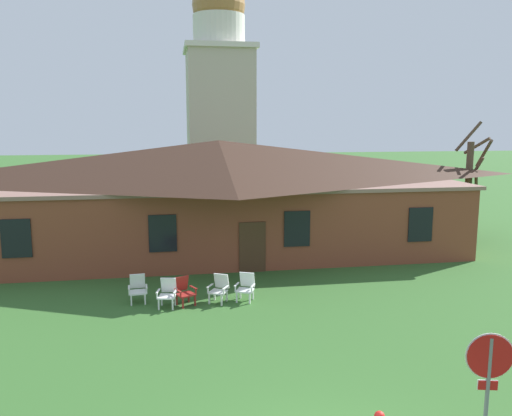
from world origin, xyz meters
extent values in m
cube|color=brown|center=(0.00, 17.90, 1.60)|extent=(21.95, 10.00, 3.20)
cube|color=#8C6458|center=(0.00, 17.90, 3.28)|extent=(22.39, 10.20, 0.16)
pyramid|color=#382319|center=(0.00, 17.90, 4.31)|extent=(22.82, 10.40, 1.91)
cube|color=black|center=(-8.23, 12.87, 1.76)|extent=(1.10, 0.06, 1.50)
cube|color=black|center=(-2.74, 12.87, 1.76)|extent=(1.10, 0.06, 1.50)
cube|color=black|center=(2.74, 12.87, 1.76)|extent=(1.10, 0.06, 1.50)
cube|color=black|center=(8.23, 12.87, 1.76)|extent=(1.10, 0.06, 1.50)
cube|color=#422819|center=(0.87, 12.87, 1.05)|extent=(1.10, 0.06, 2.10)
cube|color=#BCB29E|center=(1.48, 31.94, 5.67)|extent=(4.80, 4.80, 11.35)
cube|color=silver|center=(1.48, 31.94, 11.53)|extent=(5.18, 5.18, 0.36)
cylinder|color=silver|center=(1.48, 31.94, 12.81)|extent=(3.80, 3.80, 2.20)
sphere|color=#9E6B38|center=(1.48, 31.94, 14.59)|extent=(3.88, 3.88, 3.88)
cylinder|color=slate|center=(2.75, -0.26, 1.28)|extent=(0.07, 0.07, 2.56)
cylinder|color=white|center=(2.76, -0.24, 2.23)|extent=(0.79, 0.20, 0.81)
cylinder|color=#B71414|center=(2.75, -0.27, 2.23)|extent=(0.74, 0.19, 0.76)
cube|color=#B71414|center=(2.75, -0.26, 1.71)|extent=(0.32, 0.10, 0.16)
cube|color=white|center=(2.76, -0.24, 1.71)|extent=(0.33, 0.09, 0.18)
cube|color=silver|center=(-3.35, 9.60, 0.18)|extent=(0.05, 0.05, 0.36)
cube|color=silver|center=(-3.81, 9.57, 0.18)|extent=(0.05, 0.05, 0.36)
cube|color=silver|center=(-3.38, 10.04, 0.18)|extent=(0.05, 0.05, 0.36)
cube|color=silver|center=(-3.84, 10.01, 0.18)|extent=(0.05, 0.05, 0.36)
cube|color=silver|center=(-3.59, 9.80, 0.39)|extent=(0.58, 0.56, 0.05)
cube|color=silver|center=(-3.62, 10.11, 0.69)|extent=(0.53, 0.23, 0.54)
cube|color=silver|center=(-3.30, 9.80, 0.58)|extent=(0.09, 0.47, 0.03)
cube|color=silver|center=(-3.29, 9.64, 0.47)|extent=(0.04, 0.04, 0.22)
cube|color=silver|center=(-3.88, 9.76, 0.58)|extent=(0.09, 0.47, 0.03)
cube|color=silver|center=(-3.87, 9.60, 0.47)|extent=(0.04, 0.04, 0.22)
cube|color=white|center=(-2.44, 8.91, 0.18)|extent=(0.06, 0.06, 0.36)
cube|color=white|center=(-2.88, 9.01, 0.18)|extent=(0.06, 0.06, 0.36)
cube|color=white|center=(-2.34, 9.35, 0.18)|extent=(0.06, 0.06, 0.36)
cube|color=white|center=(-2.79, 9.44, 0.18)|extent=(0.06, 0.06, 0.36)
cube|color=white|center=(-2.61, 9.18, 0.39)|extent=(0.64, 0.62, 0.05)
cube|color=white|center=(-2.55, 9.48, 0.69)|extent=(0.54, 0.29, 0.54)
cube|color=white|center=(-2.33, 9.10, 0.58)|extent=(0.16, 0.47, 0.03)
cube|color=white|center=(-2.37, 8.94, 0.47)|extent=(0.05, 0.05, 0.22)
cube|color=white|center=(-2.90, 9.22, 0.58)|extent=(0.16, 0.47, 0.03)
cube|color=white|center=(-2.94, 9.06, 0.47)|extent=(0.05, 0.05, 0.22)
cube|color=maroon|center=(-1.69, 9.21, 0.18)|extent=(0.07, 0.07, 0.36)
cube|color=maroon|center=(-2.10, 9.00, 0.18)|extent=(0.07, 0.07, 0.36)
cube|color=maroon|center=(-1.89, 9.60, 0.18)|extent=(0.07, 0.07, 0.36)
cube|color=maroon|center=(-2.30, 9.40, 0.18)|extent=(0.07, 0.07, 0.36)
cube|color=maroon|center=(-1.99, 9.30, 0.39)|extent=(0.72, 0.71, 0.05)
cube|color=maroon|center=(-2.13, 9.58, 0.69)|extent=(0.54, 0.40, 0.54)
cube|color=maroon|center=(-1.72, 9.41, 0.58)|extent=(0.26, 0.45, 0.03)
cube|color=maroon|center=(-1.65, 9.27, 0.47)|extent=(0.05, 0.05, 0.22)
cube|color=maroon|center=(-2.24, 9.15, 0.58)|extent=(0.26, 0.45, 0.03)
cube|color=maroon|center=(-2.17, 9.01, 0.47)|extent=(0.05, 0.05, 0.22)
cube|color=silver|center=(-0.80, 9.07, 0.18)|extent=(0.07, 0.07, 0.36)
cube|color=silver|center=(-1.20, 9.30, 0.18)|extent=(0.07, 0.07, 0.36)
cube|color=silver|center=(-0.59, 9.46, 0.18)|extent=(0.07, 0.07, 0.36)
cube|color=silver|center=(-0.99, 9.68, 0.18)|extent=(0.07, 0.07, 0.36)
cube|color=silver|center=(-0.89, 9.38, 0.39)|extent=(0.73, 0.72, 0.05)
cube|color=silver|center=(-0.74, 9.65, 0.69)|extent=(0.54, 0.42, 0.54)
cube|color=silver|center=(-0.65, 9.22, 0.58)|extent=(0.28, 0.44, 0.03)
cube|color=silver|center=(-0.73, 9.08, 0.47)|extent=(0.05, 0.05, 0.22)
cube|color=silver|center=(-1.16, 9.50, 0.58)|extent=(0.28, 0.44, 0.03)
cube|color=silver|center=(-1.24, 9.36, 0.47)|extent=(0.05, 0.05, 0.22)
cube|color=white|center=(0.16, 9.10, 0.18)|extent=(0.07, 0.07, 0.36)
cube|color=white|center=(-0.26, 9.28, 0.18)|extent=(0.07, 0.07, 0.36)
cube|color=white|center=(0.34, 9.50, 0.18)|extent=(0.07, 0.07, 0.36)
cube|color=white|center=(-0.08, 9.69, 0.18)|extent=(0.07, 0.07, 0.36)
cube|color=white|center=(0.04, 9.39, 0.39)|extent=(0.71, 0.70, 0.05)
cube|color=white|center=(0.17, 9.67, 0.69)|extent=(0.55, 0.38, 0.54)
cube|color=white|center=(0.29, 9.25, 0.58)|extent=(0.25, 0.45, 0.03)
cube|color=white|center=(0.23, 9.11, 0.47)|extent=(0.05, 0.05, 0.22)
cube|color=white|center=(-0.23, 9.49, 0.58)|extent=(0.25, 0.45, 0.03)
cube|color=white|center=(-0.30, 9.34, 0.47)|extent=(0.05, 0.05, 0.22)
cylinder|color=brown|center=(13.54, 17.95, 2.56)|extent=(0.36, 0.36, 5.12)
cylinder|color=brown|center=(13.72, 18.54, 5.38)|extent=(1.34, 0.56, 1.67)
cylinder|color=brown|center=(13.97, 18.14, 3.48)|extent=(0.58, 1.05, 1.70)
cylinder|color=brown|center=(14.12, 18.30, 4.88)|extent=(0.89, 1.32, 0.98)
cylinder|color=brown|center=(13.84, 17.71, 2.93)|extent=(0.69, 0.81, 1.32)
cylinder|color=brown|center=(14.28, 17.85, 4.48)|extent=(0.37, 1.61, 1.57)
sphere|color=red|center=(1.29, 0.76, 0.69)|extent=(0.20, 0.20, 0.20)
camera|label=1|loc=(-2.45, -7.62, 6.06)|focal=36.40mm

